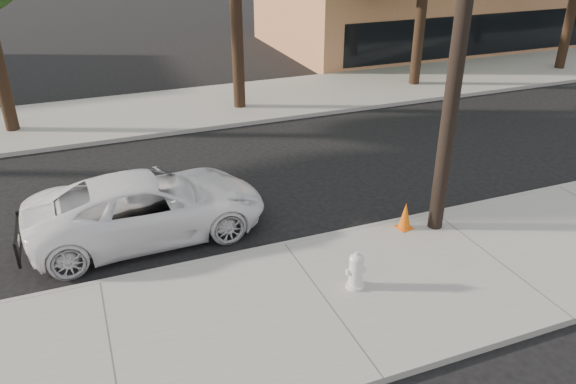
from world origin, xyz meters
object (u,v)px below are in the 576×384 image
at_px(police_cruiser, 148,206).
at_px(fire_hydrant, 356,271).
at_px(utility_pole, 461,30).
at_px(traffic_cone, 405,216).

xyz_separation_m(police_cruiser, fire_hydrant, (3.41, -3.80, -0.23)).
bearing_deg(utility_pole, police_cruiser, 159.55).
distance_m(utility_pole, police_cruiser, 7.79).
height_order(police_cruiser, fire_hydrant, police_cruiser).
xyz_separation_m(fire_hydrant, traffic_cone, (2.16, 1.65, -0.05)).
bearing_deg(fire_hydrant, utility_pole, 34.05).
bearing_deg(fire_hydrant, traffic_cone, 44.69).
xyz_separation_m(utility_pole, police_cruiser, (-6.29, 2.35, -3.95)).
bearing_deg(police_cruiser, traffic_cone, -113.25).
height_order(utility_pole, police_cruiser, utility_pole).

